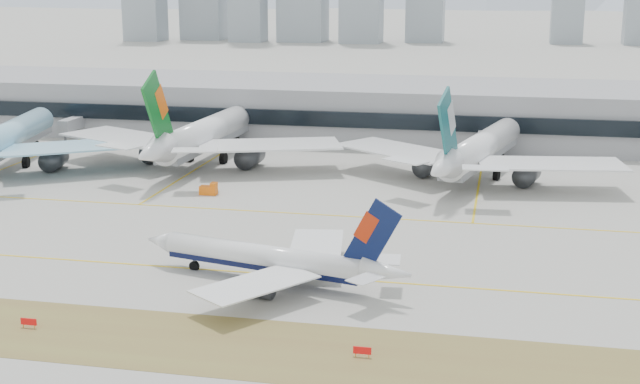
% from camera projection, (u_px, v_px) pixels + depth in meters
% --- Properties ---
extents(ground, '(3000.00, 3000.00, 0.00)m').
position_uv_depth(ground, '(305.00, 266.00, 139.71)').
color(ground, gray).
rests_on(ground, ground).
extents(taxiing_airliner, '(43.72, 37.41, 14.85)m').
position_uv_depth(taxiing_airliner, '(273.00, 260.00, 131.27)').
color(taxiing_airliner, white).
rests_on(taxiing_airliner, ground).
extents(widebody_korean, '(68.23, 67.70, 24.78)m').
position_uv_depth(widebody_korean, '(4.00, 141.00, 207.40)').
color(widebody_korean, '#8CC6E5').
rests_on(widebody_korean, ground).
extents(widebody_eva, '(71.31, 69.80, 25.44)m').
position_uv_depth(widebody_eva, '(204.00, 136.00, 212.85)').
color(widebody_eva, white).
rests_on(widebody_eva, ground).
extents(widebody_cathay, '(64.78, 64.54, 23.74)m').
position_uv_depth(widebody_cathay, '(478.00, 151.00, 196.67)').
color(widebody_cathay, white).
rests_on(widebody_cathay, ground).
extents(terminal, '(280.00, 43.10, 15.00)m').
position_uv_depth(terminal, '(397.00, 110.00, 246.98)').
color(terminal, gray).
rests_on(terminal, ground).
extents(hold_sign_left, '(2.20, 0.15, 1.35)m').
position_uv_depth(hold_sign_left, '(29.00, 322.00, 114.97)').
color(hold_sign_left, red).
rests_on(hold_sign_left, ground).
extents(hold_sign_right, '(2.20, 0.15, 1.35)m').
position_uv_depth(hold_sign_right, '(362.00, 351.00, 106.23)').
color(hold_sign_right, red).
rests_on(hold_sign_right, ground).
extents(gse_b, '(3.55, 2.00, 2.60)m').
position_uv_depth(gse_b, '(209.00, 190.00, 184.11)').
color(gse_b, orange).
rests_on(gse_b, ground).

